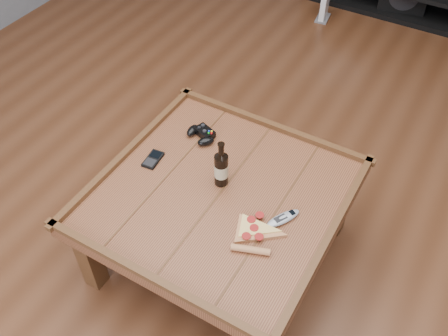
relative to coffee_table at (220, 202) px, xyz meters
The scene contains 8 objects.
ground 0.39m from the coffee_table, ahead, with size 6.00×6.00×0.00m, color #492715.
coffee_table is the anchor object (origin of this frame).
beer_bottle 0.16m from the coffee_table, 115.04° to the left, with size 0.06×0.06×0.23m.
game_controller 0.36m from the coffee_table, 134.68° to the left, with size 0.16×0.14×0.04m.
pizza_slice 0.26m from the coffee_table, 27.77° to the right, with size 0.25×0.31×0.03m.
smartphone 0.36m from the coffee_table, behind, with size 0.07×0.12×0.01m.
remote_control 0.30m from the coffee_table, ahead, with size 0.12×0.16×0.02m.
game_console 2.36m from the coffee_table, 100.24° to the left, with size 0.11×0.18×0.21m.
Camera 1 is at (0.71, -1.18, 2.05)m, focal length 40.00 mm.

